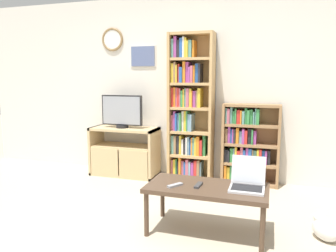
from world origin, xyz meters
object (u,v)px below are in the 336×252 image
(television, at_px, (122,112))
(remote_near_laptop, at_px, (175,185))
(remote_far_from_laptop, at_px, (198,185))
(cat, at_px, (325,228))
(laptop, at_px, (247,181))
(tv_stand, at_px, (124,151))
(coffee_table, at_px, (207,191))
(bookshelf_short, at_px, (247,146))
(bookshelf_tall, at_px, (189,111))

(television, distance_m, remote_near_laptop, 2.06)
(television, bearing_deg, remote_far_from_laptop, -45.08)
(television, xyz_separation_m, cat, (2.59, -1.26, -0.85))
(laptop, xyz_separation_m, remote_far_from_laptop, (-0.43, -0.08, -0.06))
(tv_stand, bearing_deg, cat, -26.31)
(coffee_table, bearing_deg, remote_near_laptop, -160.48)
(tv_stand, bearing_deg, television, -159.52)
(bookshelf_short, xyz_separation_m, coffee_table, (-0.24, -1.60, -0.11))
(laptop, height_order, remote_near_laptop, laptop)
(laptop, bearing_deg, coffee_table, -171.49)
(remote_far_from_laptop, bearing_deg, remote_near_laptop, 22.58)
(coffee_table, xyz_separation_m, cat, (1.04, 0.19, -0.30))
(remote_near_laptop, bearing_deg, bookshelf_short, 106.58)
(cat, bearing_deg, television, 114.82)
(coffee_table, distance_m, remote_far_from_laptop, 0.10)
(bookshelf_short, relative_size, remote_far_from_laptop, 6.75)
(tv_stand, relative_size, remote_far_from_laptop, 6.07)
(television, bearing_deg, bookshelf_tall, 7.04)
(bookshelf_tall, xyz_separation_m, coffee_table, (0.57, -1.57, -0.58))
(tv_stand, bearing_deg, bookshelf_tall, 6.74)
(television, xyz_separation_m, remote_near_laptop, (1.27, -1.55, -0.49))
(bookshelf_tall, bearing_deg, remote_near_laptop, -80.03)
(television, relative_size, remote_near_laptop, 3.94)
(remote_far_from_laptop, bearing_deg, bookshelf_short, -97.25)
(bookshelf_tall, bearing_deg, remote_far_from_laptop, -72.75)
(laptop, distance_m, remote_far_from_laptop, 0.44)
(tv_stand, height_order, laptop, laptop)
(tv_stand, xyz_separation_m, bookshelf_short, (1.77, 0.14, 0.17))
(tv_stand, relative_size, bookshelf_short, 0.90)
(television, xyz_separation_m, laptop, (1.91, -1.40, -0.43))
(television, xyz_separation_m, bookshelf_short, (1.79, 0.15, -0.43))
(television, height_order, bookshelf_short, television)
(laptop, bearing_deg, tv_stand, 143.38)
(cat, bearing_deg, bookshelf_tall, 100.14)
(cat, bearing_deg, bookshelf_short, 80.32)
(bookshelf_short, xyz_separation_m, laptop, (0.12, -1.55, 0.00))
(laptop, relative_size, remote_far_from_laptop, 1.87)
(tv_stand, xyz_separation_m, coffee_table, (1.53, -1.46, 0.05))
(bookshelf_tall, height_order, remote_far_from_laptop, bookshelf_tall)
(remote_far_from_laptop, relative_size, cat, 0.34)
(bookshelf_tall, bearing_deg, coffee_table, -70.09)
(tv_stand, xyz_separation_m, remote_near_laptop, (1.25, -1.56, 0.11))
(bookshelf_tall, height_order, remote_near_laptop, bookshelf_tall)
(bookshelf_short, bearing_deg, bookshelf_tall, -178.07)
(bookshelf_short, height_order, remote_near_laptop, bookshelf_short)
(bookshelf_tall, height_order, cat, bookshelf_tall)
(tv_stand, height_order, television, television)
(cat, bearing_deg, tv_stand, 114.51)
(television, distance_m, cat, 3.00)
(laptop, relative_size, cat, 0.64)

